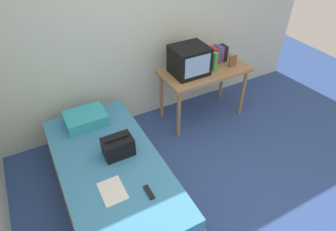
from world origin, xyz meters
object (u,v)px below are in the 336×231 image
at_px(handbag, 118,147).
at_px(tv, 189,60).
at_px(desk, 204,76).
at_px(pillow, 86,119).
at_px(magazine, 113,191).
at_px(picture_frame, 232,61).
at_px(remote_dark, 149,192).
at_px(book_row, 218,54).
at_px(bed, 113,179).
at_px(water_bottle, 215,62).

bearing_deg(handbag, tv, 28.66).
height_order(desk, tv, tv).
xyz_separation_m(pillow, magazine, (-0.06, -1.05, -0.06)).
height_order(picture_frame, remote_dark, picture_frame).
relative_size(book_row, picture_frame, 1.46).
bearing_deg(handbag, remote_dark, -83.88).
bearing_deg(remote_dark, desk, 41.46).
height_order(bed, desk, desk).
distance_m(tv, remote_dark, 1.77).
height_order(book_row, magazine, book_row).
bearing_deg(book_row, water_bottle, -134.81).
height_order(tv, magazine, tv).
height_order(handbag, magazine, handbag).
xyz_separation_m(tv, book_row, (0.51, 0.09, -0.07)).
height_order(book_row, remote_dark, book_row).
bearing_deg(book_row, desk, -159.48).
xyz_separation_m(water_bottle, picture_frame, (0.27, -0.03, -0.05)).
bearing_deg(desk, tv, 176.56).
bearing_deg(desk, picture_frame, -17.81).
relative_size(desk, remote_dark, 7.44).
relative_size(pillow, remote_dark, 2.88).
xyz_separation_m(water_bottle, pillow, (-1.71, 0.06, -0.32)).
bearing_deg(picture_frame, handbag, -163.37).
bearing_deg(tv, picture_frame, -12.22).
distance_m(desk, remote_dark, 1.88).
bearing_deg(remote_dark, picture_frame, 32.65).
bearing_deg(tv, desk, -3.44).
relative_size(desk, tv, 2.64).
bearing_deg(picture_frame, book_row, 110.85).
height_order(bed, handbag, handbag).
xyz_separation_m(handbag, magazine, (-0.22, -0.41, -0.10)).
relative_size(desk, water_bottle, 4.68).
height_order(picture_frame, handbag, picture_frame).
height_order(pillow, remote_dark, pillow).
bearing_deg(bed, desk, 24.71).
xyz_separation_m(desk, picture_frame, (0.35, -0.11, 0.18)).
bearing_deg(bed, book_row, 24.11).
bearing_deg(pillow, desk, 0.80).
distance_m(tv, picture_frame, 0.61).
bearing_deg(picture_frame, desk, 162.19).
xyz_separation_m(bed, picture_frame, (1.95, 0.62, 0.59)).
bearing_deg(water_bottle, handbag, -159.70).
xyz_separation_m(handbag, remote_dark, (0.06, -0.58, -0.09)).
bearing_deg(magazine, remote_dark, -31.68).
bearing_deg(magazine, desk, 32.38).
bearing_deg(pillow, water_bottle, -1.99).
distance_m(desk, magazine, 2.00).
distance_m(water_bottle, book_row, 0.26).
distance_m(book_row, magazine, 2.31).
bearing_deg(magazine, handbag, 62.09).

